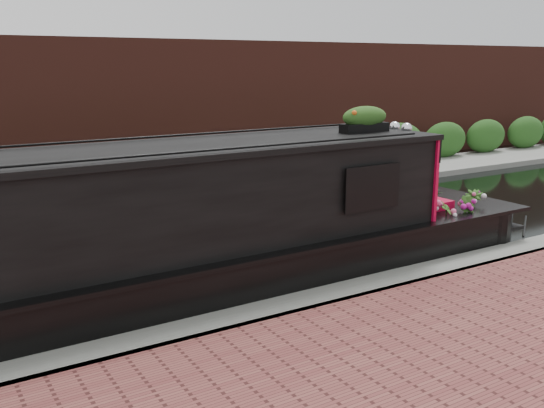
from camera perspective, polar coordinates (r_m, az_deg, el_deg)
ground at (r=11.21m, az=-4.46°, el=-4.22°), size 80.00×80.00×0.00m
near_bank_coping at (r=8.58m, az=5.82°, el=-9.83°), size 40.00×0.60×0.50m
far_bank_path at (r=14.95m, az=-11.84°, el=-0.05°), size 40.00×2.40×0.34m
far_hedge at (r=15.78m, az=-12.96°, el=0.59°), size 40.00×1.10×2.80m
far_brick_wall at (r=17.75m, az=-15.16°, el=1.84°), size 40.00×1.00×8.00m
narrowboat at (r=8.53m, az=-9.74°, el=-3.94°), size 12.37×2.28×2.89m
rope_fender at (r=12.71m, az=19.68°, el=-2.04°), size 0.35×0.35×0.35m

